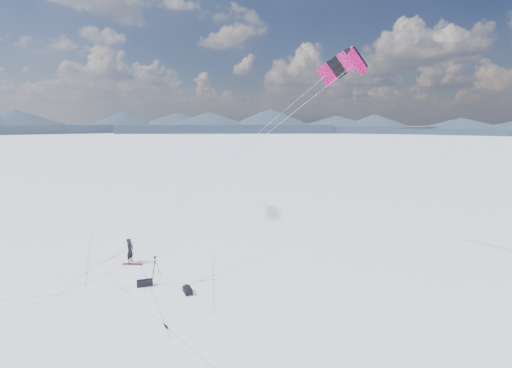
% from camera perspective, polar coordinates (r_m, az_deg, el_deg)
% --- Properties ---
extents(ground, '(1800.00, 1800.00, 0.00)m').
position_cam_1_polar(ground, '(23.89, -20.22, -13.84)').
color(ground, white).
extents(horizon_hills, '(704.84, 706.81, 8.58)m').
position_cam_1_polar(horizon_hills, '(22.78, -20.72, -5.78)').
color(horizon_hills, '#1D2737').
rests_on(horizon_hills, ground).
extents(snow_tracks, '(17.62, 14.39, 0.01)m').
position_cam_1_polar(snow_tracks, '(23.64, -22.37, -14.21)').
color(snow_tracks, silver).
rests_on(snow_tracks, ground).
extents(snowkiter, '(0.41, 0.61, 1.64)m').
position_cam_1_polar(snowkiter, '(26.58, -18.71, -11.33)').
color(snowkiter, black).
rests_on(snowkiter, ground).
extents(snowboard, '(1.39, 0.43, 0.04)m').
position_cam_1_polar(snowboard, '(26.16, -18.48, -11.62)').
color(snowboard, maroon).
rests_on(snowboard, ground).
extents(tripod, '(0.60, 0.52, 1.32)m').
position_cam_1_polar(tripod, '(23.46, -15.25, -11.78)').
color(tripod, black).
rests_on(tripod, ground).
extents(gear_bag_a, '(0.97, 0.79, 0.39)m').
position_cam_1_polar(gear_bag_a, '(22.77, -16.73, -14.35)').
color(gear_bag_a, black).
rests_on(gear_bag_a, ground).
extents(gear_bag_b, '(0.79, 0.87, 0.37)m').
position_cam_1_polar(gear_bag_b, '(21.38, -10.48, -15.76)').
color(gear_bag_b, black).
rests_on(gear_bag_b, ground).
extents(power_kite, '(15.12, 7.87, 12.64)m').
position_cam_1_polar(power_kite, '(26.16, 13.73, 17.50)').
color(power_kite, '#BF0A57').
rests_on(power_kite, ground).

